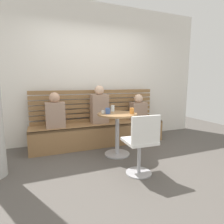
{
  "coord_description": "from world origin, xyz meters",
  "views": [
    {
      "loc": [
        -1.15,
        -2.35,
        1.26
      ],
      "look_at": [
        0.05,
        0.66,
        0.75
      ],
      "focal_mm": 30.01,
      "sensor_mm": 36.0,
      "label": 1
    }
  ],
  "objects_px": {
    "cup_mug_blue": "(108,111)",
    "person_child_left": "(55,112)",
    "cafe_table": "(117,126)",
    "person_child_middle": "(138,109)",
    "white_chair": "(142,143)",
    "booth_bench": "(100,134)",
    "cup_water_clear": "(113,108)",
    "cup_tumbler_orange": "(132,111)",
    "person_adult": "(99,106)",
    "cup_espresso_small": "(103,112)"
  },
  "relations": [
    {
      "from": "person_child_left",
      "to": "person_child_middle",
      "type": "relative_size",
      "value": 1.14
    },
    {
      "from": "booth_bench",
      "to": "white_chair",
      "type": "height_order",
      "value": "white_chair"
    },
    {
      "from": "booth_bench",
      "to": "cup_mug_blue",
      "type": "bearing_deg",
      "value": -95.01
    },
    {
      "from": "booth_bench",
      "to": "cafe_table",
      "type": "relative_size",
      "value": 3.65
    },
    {
      "from": "white_chair",
      "to": "cup_mug_blue",
      "type": "height_order",
      "value": "white_chair"
    },
    {
      "from": "white_chair",
      "to": "cup_water_clear",
      "type": "relative_size",
      "value": 7.73
    },
    {
      "from": "booth_bench",
      "to": "cup_mug_blue",
      "type": "height_order",
      "value": "cup_mug_blue"
    },
    {
      "from": "booth_bench",
      "to": "person_child_left",
      "type": "xyz_separation_m",
      "value": [
        -0.86,
        -0.04,
        0.5
      ]
    },
    {
      "from": "cup_espresso_small",
      "to": "cup_tumbler_orange",
      "type": "relative_size",
      "value": 0.56
    },
    {
      "from": "white_chair",
      "to": "person_adult",
      "type": "height_order",
      "value": "person_adult"
    },
    {
      "from": "cafe_table",
      "to": "cup_water_clear",
      "type": "bearing_deg",
      "value": 86.68
    },
    {
      "from": "cup_mug_blue",
      "to": "person_child_left",
      "type": "bearing_deg",
      "value": 144.09
    },
    {
      "from": "cup_espresso_small",
      "to": "cup_water_clear",
      "type": "height_order",
      "value": "cup_water_clear"
    },
    {
      "from": "person_adult",
      "to": "person_child_middle",
      "type": "bearing_deg",
      "value": 0.04
    },
    {
      "from": "cup_tumbler_orange",
      "to": "white_chair",
      "type": "bearing_deg",
      "value": -106.74
    },
    {
      "from": "person_child_left",
      "to": "cup_espresso_small",
      "type": "bearing_deg",
      "value": -36.3
    },
    {
      "from": "person_child_left",
      "to": "cup_mug_blue",
      "type": "distance_m",
      "value": 1.0
    },
    {
      "from": "cup_tumbler_orange",
      "to": "person_adult",
      "type": "bearing_deg",
      "value": 110.28
    },
    {
      "from": "person_child_left",
      "to": "person_child_middle",
      "type": "height_order",
      "value": "person_child_left"
    },
    {
      "from": "booth_bench",
      "to": "cup_tumbler_orange",
      "type": "height_order",
      "value": "cup_tumbler_orange"
    },
    {
      "from": "cafe_table",
      "to": "white_chair",
      "type": "height_order",
      "value": "white_chair"
    },
    {
      "from": "person_adult",
      "to": "person_child_left",
      "type": "xyz_separation_m",
      "value": [
        -0.87,
        -0.08,
        -0.06
      ]
    },
    {
      "from": "cafe_table",
      "to": "person_child_middle",
      "type": "distance_m",
      "value": 1.07
    },
    {
      "from": "person_adult",
      "to": "cup_water_clear",
      "type": "xyz_separation_m",
      "value": [
        0.11,
        -0.44,
        0.01
      ]
    },
    {
      "from": "white_chair",
      "to": "person_child_left",
      "type": "distance_m",
      "value": 1.75
    },
    {
      "from": "person_adult",
      "to": "person_child_left",
      "type": "relative_size",
      "value": 1.18
    },
    {
      "from": "cup_mug_blue",
      "to": "cup_espresso_small",
      "type": "bearing_deg",
      "value": 148.42
    },
    {
      "from": "white_chair",
      "to": "person_adult",
      "type": "relative_size",
      "value": 1.11
    },
    {
      "from": "cup_tumbler_orange",
      "to": "cup_water_clear",
      "type": "height_order",
      "value": "cup_water_clear"
    },
    {
      "from": "white_chair",
      "to": "person_child_left",
      "type": "bearing_deg",
      "value": 124.41
    },
    {
      "from": "person_adult",
      "to": "cup_espresso_small",
      "type": "height_order",
      "value": "person_adult"
    },
    {
      "from": "booth_bench",
      "to": "cup_espresso_small",
      "type": "bearing_deg",
      "value": -102.14
    },
    {
      "from": "booth_bench",
      "to": "person_child_left",
      "type": "distance_m",
      "value": 1.0
    },
    {
      "from": "cafe_table",
      "to": "cup_espresso_small",
      "type": "height_order",
      "value": "cup_espresso_small"
    },
    {
      "from": "white_chair",
      "to": "booth_bench",
      "type": "bearing_deg",
      "value": 94.38
    },
    {
      "from": "person_child_left",
      "to": "cup_tumbler_orange",
      "type": "distance_m",
      "value": 1.4
    },
    {
      "from": "white_chair",
      "to": "person_child_middle",
      "type": "bearing_deg",
      "value": 62.06
    },
    {
      "from": "cup_water_clear",
      "to": "person_adult",
      "type": "bearing_deg",
      "value": 104.56
    },
    {
      "from": "cafe_table",
      "to": "cup_water_clear",
      "type": "distance_m",
      "value": 0.37
    },
    {
      "from": "cup_tumbler_orange",
      "to": "person_child_left",
      "type": "bearing_deg",
      "value": 147.48
    },
    {
      "from": "white_chair",
      "to": "cup_tumbler_orange",
      "type": "xyz_separation_m",
      "value": [
        0.2,
        0.67,
        0.33
      ]
    },
    {
      "from": "booth_bench",
      "to": "cup_mug_blue",
      "type": "distance_m",
      "value": 0.84
    },
    {
      "from": "booth_bench",
      "to": "white_chair",
      "type": "relative_size",
      "value": 3.18
    },
    {
      "from": "person_adult",
      "to": "cup_espresso_small",
      "type": "relative_size",
      "value": 13.66
    },
    {
      "from": "cafe_table",
      "to": "cup_mug_blue",
      "type": "relative_size",
      "value": 7.79
    },
    {
      "from": "white_chair",
      "to": "person_child_middle",
      "type": "height_order",
      "value": "person_child_middle"
    },
    {
      "from": "cafe_table",
      "to": "white_chair",
      "type": "bearing_deg",
      "value": -89.73
    },
    {
      "from": "cup_mug_blue",
      "to": "cup_tumbler_orange",
      "type": "bearing_deg",
      "value": -24.12
    },
    {
      "from": "person_adult",
      "to": "person_child_middle",
      "type": "distance_m",
      "value": 0.91
    },
    {
      "from": "cup_espresso_small",
      "to": "cup_tumbler_orange",
      "type": "distance_m",
      "value": 0.49
    }
  ]
}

